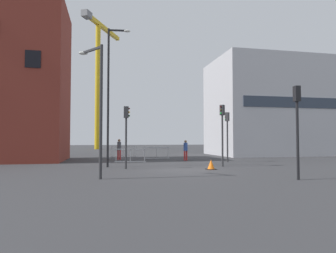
{
  "coord_description": "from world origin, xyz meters",
  "views": [
    {
      "loc": [
        -4.53,
        -17.31,
        1.81
      ],
      "look_at": [
        0.0,
        4.39,
        2.75
      ],
      "focal_mm": 32.17,
      "sensor_mm": 36.0,
      "label": 1
    }
  ],
  "objects_px": {
    "pedestrian_walking": "(186,149)",
    "pedestrian_waiting": "(119,148)",
    "traffic_light_verge": "(227,129)",
    "traffic_light_island": "(297,117)",
    "traffic_light_corner": "(222,125)",
    "traffic_light_far": "(126,127)",
    "construction_crane": "(98,67)",
    "streetlamp_short": "(98,98)",
    "traffic_cone_orange": "(211,165)",
    "streetlamp_tall": "(110,88)"
  },
  "relations": [
    {
      "from": "traffic_light_island",
      "to": "traffic_light_corner",
      "type": "relative_size",
      "value": 1.03
    },
    {
      "from": "construction_crane",
      "to": "streetlamp_tall",
      "type": "height_order",
      "value": "construction_crane"
    },
    {
      "from": "traffic_light_island",
      "to": "traffic_light_verge",
      "type": "xyz_separation_m",
      "value": [
        1.06,
        10.44,
        -0.16
      ]
    },
    {
      "from": "traffic_light_corner",
      "to": "pedestrian_waiting",
      "type": "relative_size",
      "value": 2.26
    },
    {
      "from": "traffic_light_island",
      "to": "construction_crane",
      "type": "bearing_deg",
      "value": 102.53
    },
    {
      "from": "construction_crane",
      "to": "traffic_light_verge",
      "type": "bearing_deg",
      "value": -72.14
    },
    {
      "from": "streetlamp_short",
      "to": "traffic_light_corner",
      "type": "xyz_separation_m",
      "value": [
        8.0,
        4.66,
        -0.96
      ]
    },
    {
      "from": "traffic_light_verge",
      "to": "pedestrian_walking",
      "type": "height_order",
      "value": "traffic_light_verge"
    },
    {
      "from": "streetlamp_tall",
      "to": "traffic_light_corner",
      "type": "bearing_deg",
      "value": -8.46
    },
    {
      "from": "pedestrian_waiting",
      "to": "traffic_light_island",
      "type": "bearing_deg",
      "value": -64.16
    },
    {
      "from": "traffic_light_far",
      "to": "pedestrian_waiting",
      "type": "distance_m",
      "value": 8.61
    },
    {
      "from": "traffic_light_verge",
      "to": "traffic_cone_orange",
      "type": "bearing_deg",
      "value": -122.02
    },
    {
      "from": "streetlamp_short",
      "to": "traffic_light_far",
      "type": "height_order",
      "value": "streetlamp_short"
    },
    {
      "from": "traffic_light_verge",
      "to": "pedestrian_walking",
      "type": "distance_m",
      "value": 4.03
    },
    {
      "from": "streetlamp_tall",
      "to": "pedestrian_walking",
      "type": "bearing_deg",
      "value": 37.08
    },
    {
      "from": "traffic_light_island",
      "to": "pedestrian_waiting",
      "type": "bearing_deg",
      "value": 115.84
    },
    {
      "from": "traffic_light_island",
      "to": "traffic_light_verge",
      "type": "height_order",
      "value": "traffic_light_island"
    },
    {
      "from": "traffic_light_island",
      "to": "streetlamp_tall",
      "type": "bearing_deg",
      "value": 135.66
    },
    {
      "from": "construction_crane",
      "to": "traffic_light_far",
      "type": "bearing_deg",
      "value": -86.01
    },
    {
      "from": "traffic_cone_orange",
      "to": "traffic_light_corner",
      "type": "bearing_deg",
      "value": 49.87
    },
    {
      "from": "traffic_light_verge",
      "to": "traffic_light_corner",
      "type": "relative_size",
      "value": 0.96
    },
    {
      "from": "pedestrian_waiting",
      "to": "streetlamp_tall",
      "type": "bearing_deg",
      "value": -97.45
    },
    {
      "from": "traffic_light_verge",
      "to": "pedestrian_waiting",
      "type": "height_order",
      "value": "traffic_light_verge"
    },
    {
      "from": "traffic_light_island",
      "to": "pedestrian_waiting",
      "type": "distance_m",
      "value": 16.72
    },
    {
      "from": "pedestrian_walking",
      "to": "pedestrian_waiting",
      "type": "relative_size",
      "value": 0.95
    },
    {
      "from": "traffic_light_far",
      "to": "traffic_light_verge",
      "type": "xyz_separation_m",
      "value": [
        8.27,
        3.95,
        0.08
      ]
    },
    {
      "from": "traffic_light_far",
      "to": "construction_crane",
      "type": "bearing_deg",
      "value": 93.99
    },
    {
      "from": "construction_crane",
      "to": "traffic_light_corner",
      "type": "relative_size",
      "value": 5.77
    },
    {
      "from": "streetlamp_short",
      "to": "pedestrian_waiting",
      "type": "height_order",
      "value": "streetlamp_short"
    },
    {
      "from": "traffic_light_verge",
      "to": "pedestrian_waiting",
      "type": "distance_m",
      "value": 9.59
    },
    {
      "from": "streetlamp_short",
      "to": "traffic_light_far",
      "type": "bearing_deg",
      "value": 69.5
    },
    {
      "from": "traffic_light_island",
      "to": "traffic_cone_orange",
      "type": "distance_m",
      "value": 6.2
    },
    {
      "from": "streetlamp_tall",
      "to": "traffic_cone_orange",
      "type": "relative_size",
      "value": 15.38
    },
    {
      "from": "streetlamp_short",
      "to": "traffic_light_far",
      "type": "relative_size",
      "value": 1.62
    },
    {
      "from": "pedestrian_waiting",
      "to": "pedestrian_walking",
      "type": "bearing_deg",
      "value": -21.13
    },
    {
      "from": "traffic_light_far",
      "to": "traffic_light_corner",
      "type": "distance_m",
      "value": 6.42
    },
    {
      "from": "traffic_light_verge",
      "to": "pedestrian_waiting",
      "type": "relative_size",
      "value": 2.17
    },
    {
      "from": "streetlamp_tall",
      "to": "streetlamp_short",
      "type": "xyz_separation_m",
      "value": [
        -0.64,
        -5.75,
        -1.48
      ]
    },
    {
      "from": "traffic_light_verge",
      "to": "pedestrian_waiting",
      "type": "xyz_separation_m",
      "value": [
        -8.31,
        4.52,
        -1.59
      ]
    },
    {
      "from": "traffic_light_island",
      "to": "pedestrian_walking",
      "type": "xyz_separation_m",
      "value": [
        -1.73,
        12.83,
        -1.81
      ]
    },
    {
      "from": "construction_crane",
      "to": "streetlamp_short",
      "type": "xyz_separation_m",
      "value": [
        1.04,
        -42.07,
        -11.49
      ]
    },
    {
      "from": "traffic_light_corner",
      "to": "traffic_cone_orange",
      "type": "distance_m",
      "value": 3.31
    },
    {
      "from": "streetlamp_short",
      "to": "traffic_light_island",
      "type": "relative_size",
      "value": 1.47
    },
    {
      "from": "traffic_light_island",
      "to": "pedestrian_walking",
      "type": "distance_m",
      "value": 13.07
    },
    {
      "from": "streetlamp_tall",
      "to": "traffic_light_verge",
      "type": "height_order",
      "value": "streetlamp_tall"
    },
    {
      "from": "pedestrian_waiting",
      "to": "traffic_light_verge",
      "type": "bearing_deg",
      "value": -28.55
    },
    {
      "from": "pedestrian_walking",
      "to": "traffic_cone_orange",
      "type": "xyz_separation_m",
      "value": [
        -0.48,
        -7.63,
        -0.73
      ]
    },
    {
      "from": "streetlamp_short",
      "to": "traffic_light_verge",
      "type": "relative_size",
      "value": 1.56
    },
    {
      "from": "streetlamp_short",
      "to": "traffic_cone_orange",
      "type": "distance_m",
      "value": 8.0
    },
    {
      "from": "traffic_light_verge",
      "to": "construction_crane",
      "type": "bearing_deg",
      "value": 107.86
    }
  ]
}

